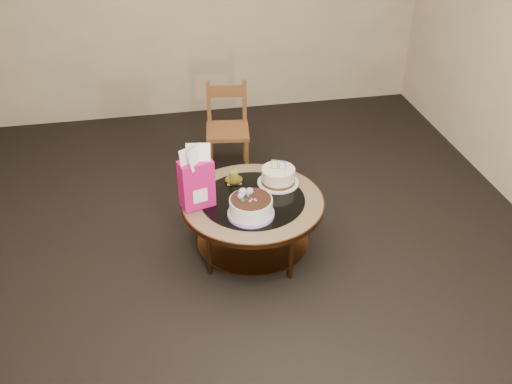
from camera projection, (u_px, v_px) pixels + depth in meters
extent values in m
plane|color=black|center=(253.00, 250.00, 4.28)|extent=(5.00, 5.00, 0.00)
cylinder|color=brown|center=(292.00, 207.00, 4.38)|extent=(0.04, 0.04, 0.42)
cylinder|color=brown|center=(219.00, 204.00, 4.41)|extent=(0.04, 0.04, 0.42)
cylinder|color=brown|center=(209.00, 250.00, 3.94)|extent=(0.04, 0.04, 0.42)
cylinder|color=brown|center=(291.00, 254.00, 3.91)|extent=(0.04, 0.04, 0.42)
cylinder|color=brown|center=(253.00, 239.00, 4.22)|extent=(0.82, 0.82, 0.02)
cylinder|color=brown|center=(253.00, 202.00, 4.04)|extent=(1.02, 1.02, 0.04)
cylinder|color=#8B6F4D|center=(253.00, 201.00, 4.03)|extent=(1.00, 1.00, 0.01)
cylinder|color=black|center=(253.00, 200.00, 4.03)|extent=(0.74, 0.74, 0.01)
cylinder|color=#A88BC5|center=(251.00, 214.00, 3.86)|extent=(0.32, 0.32, 0.02)
cylinder|color=silver|center=(251.00, 207.00, 3.83)|extent=(0.29, 0.29, 0.13)
cylinder|color=black|center=(251.00, 199.00, 3.79)|extent=(0.27, 0.27, 0.01)
sphere|color=#A88BC5|center=(243.00, 192.00, 3.82)|extent=(0.06, 0.06, 0.06)
sphere|color=#A88BC5|center=(250.00, 191.00, 3.83)|extent=(0.05, 0.05, 0.05)
sphere|color=#A88BC5|center=(241.00, 196.00, 3.78)|extent=(0.04, 0.04, 0.04)
cone|color=#217E32|center=(248.00, 196.00, 3.81)|extent=(0.03, 0.03, 0.03)
cone|color=#217E32|center=(238.00, 195.00, 3.82)|extent=(0.04, 0.04, 0.03)
cone|color=#217E32|center=(253.00, 192.00, 3.85)|extent=(0.04, 0.04, 0.03)
cone|color=#217E32|center=(243.00, 200.00, 3.76)|extent=(0.04, 0.04, 0.03)
cylinder|color=silver|center=(278.00, 183.00, 4.20)|extent=(0.30, 0.30, 0.01)
cylinder|color=#4C2A15|center=(278.00, 181.00, 4.19)|extent=(0.25, 0.25, 0.02)
cylinder|color=white|center=(278.00, 174.00, 4.16)|extent=(0.24, 0.24, 0.09)
cube|color=#4EA948|center=(275.00, 164.00, 4.12)|extent=(0.05, 0.03, 0.07)
cube|color=silver|center=(275.00, 164.00, 4.12)|extent=(0.04, 0.03, 0.05)
cube|color=#458AEB|center=(282.00, 165.00, 4.11)|extent=(0.05, 0.03, 0.07)
cube|color=silver|center=(282.00, 165.00, 4.11)|extent=(0.04, 0.03, 0.05)
cube|color=#C2125B|center=(197.00, 184.00, 3.87)|extent=(0.25, 0.18, 0.35)
cube|color=white|center=(197.00, 191.00, 3.90)|extent=(0.13, 0.15, 0.10)
cube|color=tan|center=(234.00, 181.00, 4.22)|extent=(0.11, 0.11, 0.01)
cylinder|color=gold|center=(234.00, 180.00, 4.21)|extent=(0.13, 0.13, 0.01)
cylinder|color=olive|center=(234.00, 175.00, 4.19)|extent=(0.06, 0.06, 0.06)
cylinder|color=black|center=(234.00, 171.00, 4.17)|extent=(0.00, 0.00, 0.01)
cube|color=brown|center=(228.00, 131.00, 5.03)|extent=(0.42, 0.42, 0.04)
cube|color=brown|center=(211.00, 160.00, 5.00)|extent=(0.04, 0.04, 0.40)
cube|color=brown|center=(247.00, 159.00, 5.02)|extent=(0.04, 0.04, 0.40)
cube|color=brown|center=(211.00, 143.00, 5.26)|extent=(0.04, 0.04, 0.40)
cube|color=brown|center=(245.00, 142.00, 5.28)|extent=(0.04, 0.04, 0.40)
cube|color=brown|center=(209.00, 103.00, 5.04)|extent=(0.04, 0.04, 0.41)
cube|color=brown|center=(245.00, 102.00, 5.06)|extent=(0.04, 0.04, 0.41)
cube|color=brown|center=(226.00, 91.00, 4.99)|extent=(0.32, 0.07, 0.11)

